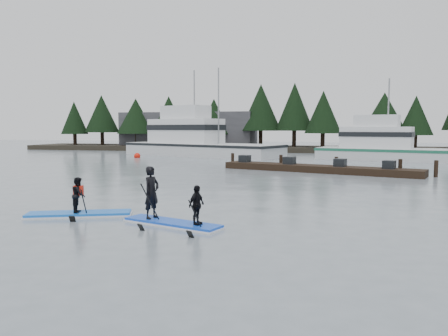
% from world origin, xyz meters
% --- Properties ---
extents(ground, '(160.00, 160.00, 0.00)m').
position_xyz_m(ground, '(0.00, 0.00, 0.00)').
color(ground, slate).
rests_on(ground, ground).
extents(far_shore, '(70.00, 8.00, 0.60)m').
position_xyz_m(far_shore, '(0.00, 42.00, 0.30)').
color(far_shore, '#2D281E').
rests_on(far_shore, ground).
extents(treeline, '(60.00, 4.00, 8.00)m').
position_xyz_m(treeline, '(0.00, 42.00, 0.00)').
color(treeline, black).
rests_on(treeline, ground).
extents(waterfront_building, '(18.00, 6.00, 5.00)m').
position_xyz_m(waterfront_building, '(-14.00, 44.00, 2.50)').
color(waterfront_building, '#4C4C51').
rests_on(waterfront_building, ground).
extents(fishing_boat_large, '(18.25, 11.39, 10.00)m').
position_xyz_m(fishing_boat_large, '(-8.94, 31.11, 0.76)').
color(fishing_boat_large, silver).
rests_on(fishing_boat_large, ground).
extents(fishing_boat_medium, '(14.17, 7.38, 8.23)m').
position_xyz_m(fishing_boat_medium, '(10.05, 28.83, 0.58)').
color(fishing_boat_medium, silver).
rests_on(fishing_boat_medium, ground).
extents(floating_dock, '(13.11, 5.83, 0.44)m').
position_xyz_m(floating_dock, '(3.91, 16.26, 0.22)').
color(floating_dock, black).
rests_on(floating_dock, ground).
extents(buoy_a, '(0.62, 0.62, 0.62)m').
position_xyz_m(buoy_a, '(-13.64, 26.42, 0.00)').
color(buoy_a, red).
rests_on(buoy_a, ground).
extents(buoy_b, '(0.53, 0.53, 0.53)m').
position_xyz_m(buoy_b, '(-1.68, 21.30, 0.00)').
color(buoy_b, red).
rests_on(buoy_b, ground).
extents(paddleboard_solo, '(3.40, 1.96, 1.78)m').
position_xyz_m(paddleboard_solo, '(-3.42, -0.34, 0.37)').
color(paddleboard_solo, blue).
rests_on(paddleboard_solo, ground).
extents(paddleboard_duo, '(3.28, 1.84, 2.23)m').
position_xyz_m(paddleboard_duo, '(-0.06, -0.87, 0.59)').
color(paddleboard_duo, blue).
rests_on(paddleboard_duo, ground).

